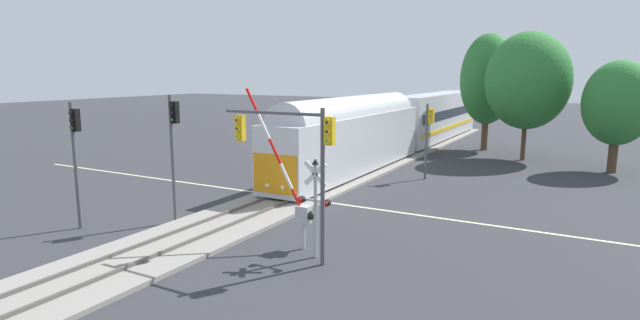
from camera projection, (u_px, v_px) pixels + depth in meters
ground_plane at (293, 198)px, 28.68m from camera, size 220.00×220.00×0.00m
road_centre_stripe at (293, 197)px, 28.68m from camera, size 44.00×0.20×0.01m
railway_track at (293, 196)px, 28.67m from camera, size 4.40×80.00×0.32m
commuter_train at (399, 123)px, 43.07m from camera, size 3.04×41.22×5.16m
crossing_gate_near at (297, 198)px, 20.11m from camera, size 3.25×0.40×6.43m
crossing_signal_mast at (315, 198)px, 18.95m from camera, size 1.36×0.44×3.88m
traffic_signal_median at (173, 139)px, 23.09m from camera, size 0.53×0.38×6.06m
traffic_signal_near_left at (75, 145)px, 22.30m from camera, size 0.53×0.38×5.79m
traffic_signal_far_side at (429, 129)px, 33.02m from camera, size 0.53×0.38×5.05m
traffic_signal_near_right at (293, 146)px, 18.42m from camera, size 4.76×0.38×5.82m
maple_right_background at (618, 103)px, 35.12m from camera, size 4.68×4.68×7.96m
oak_far_right at (528, 81)px, 39.98m from camera, size 6.59×6.59×10.32m
elm_centre_background at (488, 79)px, 45.45m from camera, size 4.87×4.87×10.59m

